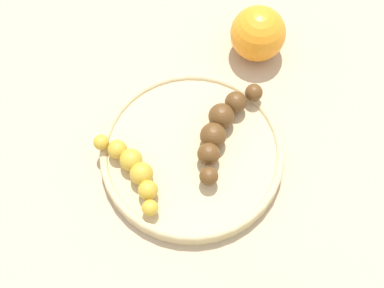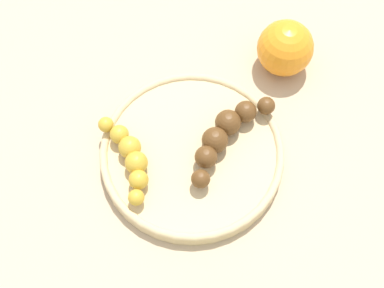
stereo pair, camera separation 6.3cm
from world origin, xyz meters
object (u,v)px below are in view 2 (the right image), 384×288
object	(u,v)px
banana_overripe	(225,133)
banana_spotted	(130,156)
orange_fruit	(285,48)
fruit_bowl	(192,153)

from	to	relation	value
banana_overripe	banana_spotted	xyz separation A→B (m)	(0.00, -0.12, -0.00)
orange_fruit	banana_overripe	bearing A→B (deg)	-46.08
fruit_bowl	banana_spotted	bearing A→B (deg)	-92.20
banana_overripe	banana_spotted	size ratio (longest dim) A/B	1.00
fruit_bowl	banana_spotted	xyz separation A→B (m)	(-0.00, -0.08, 0.02)
fruit_bowl	orange_fruit	world-z (taller)	orange_fruit
banana_spotted	orange_fruit	distance (m)	0.26
orange_fruit	fruit_bowl	bearing A→B (deg)	-53.84
fruit_bowl	banana_overripe	size ratio (longest dim) A/B	1.88
fruit_bowl	orange_fruit	bearing A→B (deg)	126.16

